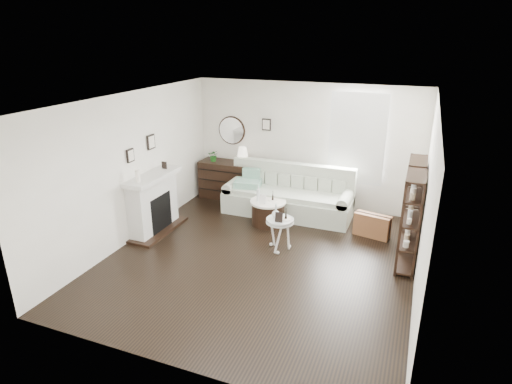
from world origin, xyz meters
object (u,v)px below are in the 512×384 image
at_px(drum_table, 268,212).
at_px(pedestal_table, 280,222).
at_px(dresser, 228,180).
at_px(sofa, 288,198).

relative_size(drum_table, pedestal_table, 1.21).
bearing_deg(dresser, sofa, -13.62).
bearing_deg(sofa, dresser, 166.38).
bearing_deg(pedestal_table, dresser, 133.77).
distance_m(sofa, pedestal_table, 1.70).
bearing_deg(drum_table, dresser, 142.23).
relative_size(dresser, drum_table, 1.80).
relative_size(dresser, pedestal_table, 2.17).
xyz_separation_m(sofa, drum_table, (-0.22, -0.68, -0.09)).
height_order(dresser, pedestal_table, dresser).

